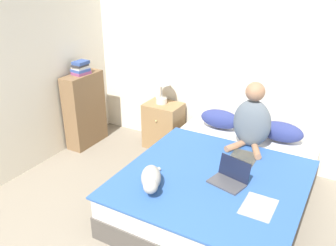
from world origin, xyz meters
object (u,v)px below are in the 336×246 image
at_px(cat_tabby, 151,179).
at_px(table_lamp, 161,77).
at_px(laptop_open, 229,178).
at_px(book_stack_top, 81,68).
at_px(bookshelf, 85,110).
at_px(person_sitting, 252,120).
at_px(pillow_far, 281,132).
at_px(pillow_near, 220,119).
at_px(nightstand, 163,125).
at_px(bed, 219,187).

height_order(cat_tabby, table_lamp, table_lamp).
height_order(laptop_open, book_stack_top, book_stack_top).
height_order(bookshelf, book_stack_top, book_stack_top).
relative_size(laptop_open, book_stack_top, 1.61).
bearing_deg(bookshelf, person_sitting, 4.89).
xyz_separation_m(pillow_far, person_sitting, (-0.27, -0.29, 0.20)).
xyz_separation_m(pillow_near, table_lamp, (-0.83, -0.03, 0.43)).
xyz_separation_m(pillow_near, nightstand, (-0.79, -0.04, -0.25)).
distance_m(cat_tabby, nightstand, 1.69).
bearing_deg(pillow_near, pillow_far, 0.00).
bearing_deg(cat_tabby, pillow_near, 147.47).
distance_m(cat_tabby, bookshelf, 2.02).
xyz_separation_m(pillow_far, nightstand, (-1.54, -0.04, -0.25)).
bearing_deg(book_stack_top, table_lamp, 25.87).
xyz_separation_m(laptop_open, bookshelf, (-2.31, 0.62, 0.01)).
relative_size(bookshelf, book_stack_top, 4.34).
height_order(pillow_far, laptop_open, pillow_far).
height_order(cat_tabby, book_stack_top, book_stack_top).
bearing_deg(bookshelf, cat_tabby, -31.54).
bearing_deg(pillow_far, pillow_near, 180.00).
bearing_deg(bookshelf, bed, -11.07).
relative_size(bed, table_lamp, 4.06).
height_order(cat_tabby, bookshelf, bookshelf).
bearing_deg(table_lamp, pillow_near, 2.04).
distance_m(pillow_far, nightstand, 1.56).
height_order(pillow_near, nightstand, pillow_near).
bearing_deg(bed, laptop_open, -50.92).
xyz_separation_m(laptop_open, table_lamp, (-1.36, 1.08, 0.50)).
distance_m(bed, table_lamp, 1.67).
distance_m(pillow_near, book_stack_top, 1.91).
height_order(person_sitting, laptop_open, person_sitting).
xyz_separation_m(table_lamp, bookshelf, (-0.94, -0.46, -0.49)).
bearing_deg(table_lamp, book_stack_top, -154.13).
distance_m(pillow_far, bookshelf, 2.56).
bearing_deg(bed, pillow_far, 67.68).
xyz_separation_m(cat_tabby, book_stack_top, (-1.72, 1.05, 0.54)).
distance_m(table_lamp, bookshelf, 1.16).
bearing_deg(nightstand, pillow_near, 2.94).
height_order(bed, person_sitting, person_sitting).
relative_size(table_lamp, bookshelf, 0.51).
distance_m(nightstand, book_stack_top, 1.33).
relative_size(table_lamp, book_stack_top, 2.23).
relative_size(person_sitting, table_lamp, 1.44).
relative_size(pillow_near, pillow_far, 1.00).
bearing_deg(bookshelf, laptop_open, -15.06).
height_order(person_sitting, book_stack_top, person_sitting).
bearing_deg(book_stack_top, cat_tabby, -31.55).
bearing_deg(person_sitting, bed, -99.66).
relative_size(pillow_far, table_lamp, 0.98).
distance_m(laptop_open, nightstand, 1.71).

